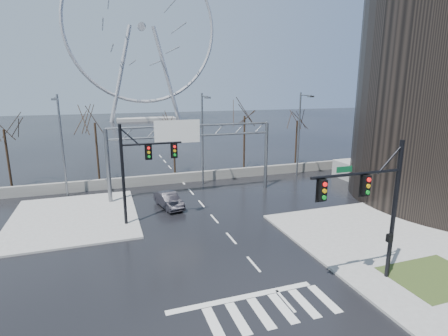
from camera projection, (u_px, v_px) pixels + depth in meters
name	position (u px, v px, depth m)	size (l,w,h in m)	color
ground	(254.00, 264.00, 21.57)	(260.00, 260.00, 0.00)	black
sidewalk_right_ext	(363.00, 230.00, 26.59)	(12.00, 10.00, 0.15)	gray
sidewalk_far	(74.00, 217.00, 29.07)	(10.00, 12.00, 0.15)	gray
grass_strip	(435.00, 277.00, 19.81)	(5.00, 4.00, 0.02)	#263717
barrier_wall	(183.00, 178.00, 39.83)	(52.00, 0.50, 1.10)	slate
signal_mast_near	(376.00, 200.00, 18.38)	(5.52, 0.41, 8.00)	black
signal_mast_far	(138.00, 165.00, 26.83)	(4.72, 0.41, 8.00)	black
sign_gantry	(189.00, 144.00, 34.02)	(16.36, 0.40, 7.60)	slate
streetlight_left	(61.00, 138.00, 33.09)	(0.50, 2.55, 10.00)	slate
streetlight_mid	(203.00, 132.00, 37.56)	(0.50, 2.55, 10.00)	slate
streetlight_right	(301.00, 128.00, 41.39)	(0.50, 2.55, 10.00)	slate
tree_far_left	(5.00, 136.00, 36.61)	(3.50, 3.50, 7.00)	black
tree_left	(95.00, 130.00, 38.93)	(3.75, 3.75, 7.50)	black
tree_center	(174.00, 132.00, 42.91)	(3.25, 3.25, 6.50)	black
tree_right	(244.00, 122.00, 44.63)	(3.90, 3.90, 7.80)	black
tree_far_right	(297.00, 126.00, 47.83)	(3.40, 3.40, 6.80)	black
ferris_wheel	(142.00, 33.00, 104.53)	(45.00, 6.00, 50.91)	gray
car	(169.00, 200.00, 31.52)	(1.46, 4.17, 1.38)	black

